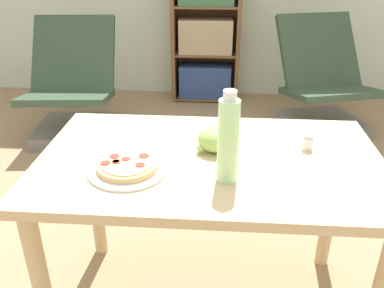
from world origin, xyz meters
TOP-DOWN VIEW (x-y plane):
  - ground_plane at (0.00, 0.00)m, footprint 14.00×14.00m
  - dining_table at (0.04, -0.13)m, footprint 1.21×0.72m
  - pizza_on_plate at (-0.22, -0.25)m, footprint 0.26×0.26m
  - grape_bunch at (0.07, -0.09)m, footprint 0.14×0.11m
  - drink_bottle at (0.10, -0.28)m, footprint 0.07×0.07m
  - salt_shaker at (0.39, -0.05)m, footprint 0.04×0.04m
  - lounge_chair_near at (-1.07, 1.52)m, footprint 0.69×0.81m
  - lounge_chair_far at (0.90, 1.77)m, footprint 0.79×0.90m
  - bookshelf at (-0.08, 2.44)m, footprint 0.63×0.32m

SIDE VIEW (x-z plane):
  - ground_plane at x=0.00m, z-range 0.00..0.00m
  - lounge_chair_near at x=-1.07m, z-range -0.15..0.73m
  - lounge_chair_far at x=0.90m, z-range -0.15..0.73m
  - dining_table at x=0.04m, z-range 0.26..0.98m
  - bookshelf at x=-0.08m, z-range -0.03..1.29m
  - pizza_on_plate at x=-0.22m, z-range 0.72..0.76m
  - salt_shaker at x=0.39m, z-range 0.72..0.78m
  - grape_bunch at x=0.07m, z-range 0.72..0.82m
  - drink_bottle at x=0.10m, z-range 0.72..1.01m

